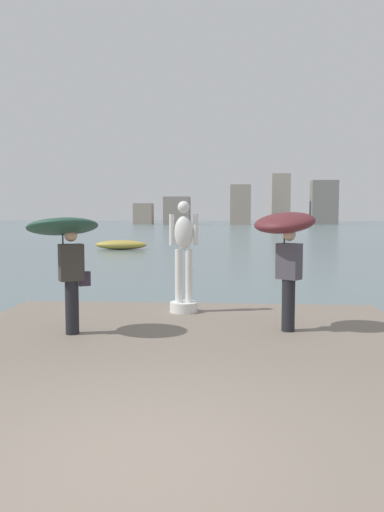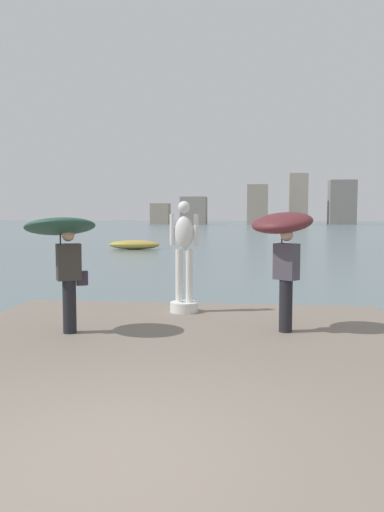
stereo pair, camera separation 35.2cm
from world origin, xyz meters
name	(u,v)px [view 2 (the right image)]	position (x,y,z in m)	size (l,w,h in m)	color
ground_plane	(235,243)	(0.00, 40.00, 0.00)	(400.00, 400.00, 0.00)	slate
pier	(158,390)	(0.00, 2.11, 0.20)	(7.70, 10.22, 0.40)	slate
statue_white_figure	(184,265)	(-0.18, 6.15, 1.36)	(0.58, 0.57, 2.23)	white
onlooker_left	(63,240)	(-1.93, 4.10, 1.94)	(1.57, 1.58, 1.98)	black
onlooker_right	(283,236)	(1.67, 4.66, 2.00)	(1.45, 1.46, 2.07)	black
boat_far	(134,245)	(-6.78, 30.68, 0.32)	(3.63, 1.43, 0.65)	#B2993D
distant_skyline	(268,205)	(6.66, 135.72, 5.31)	(55.81, 11.62, 13.85)	gray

